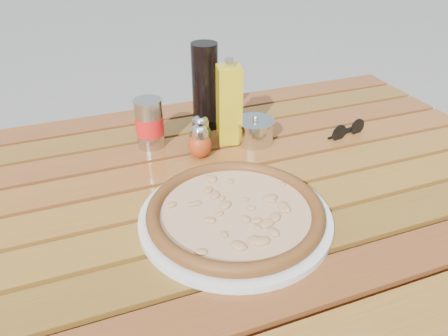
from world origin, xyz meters
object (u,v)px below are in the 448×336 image
object	(u,v)px
pepper_shaker	(200,142)
sunglasses	(347,130)
dark_bottle	(205,87)
parmesan_tin	(255,131)
soda_can	(149,124)
plate	(235,218)
oregano_shaker	(201,133)
table	(227,213)
pizza	(235,211)
olive_oil_cruet	(229,105)

from	to	relation	value
pepper_shaker	sunglasses	size ratio (longest dim) A/B	0.74
pepper_shaker	dark_bottle	world-z (taller)	dark_bottle
parmesan_tin	soda_can	bearing A→B (deg)	163.23
plate	soda_can	distance (m)	0.36
pepper_shaker	soda_can	world-z (taller)	soda_can
plate	oregano_shaker	xyz separation A→B (m)	(0.03, 0.29, 0.03)
table	parmesan_tin	bearing A→B (deg)	49.31
table	soda_can	distance (m)	0.29
parmesan_tin	sunglasses	size ratio (longest dim) A/B	1.02
pizza	sunglasses	xyz separation A→B (m)	(0.39, 0.22, -0.01)
soda_can	sunglasses	xyz separation A→B (m)	(0.47, -0.13, -0.04)
table	soda_can	xyz separation A→B (m)	(-0.11, 0.23, 0.13)
soda_can	sunglasses	world-z (taller)	soda_can
oregano_shaker	parmesan_tin	xyz separation A→B (m)	(0.13, -0.02, -0.01)
oregano_shaker	soda_can	xyz separation A→B (m)	(-0.11, 0.05, 0.02)
plate	dark_bottle	world-z (taller)	dark_bottle
dark_bottle	sunglasses	bearing A→B (deg)	-29.71
table	oregano_shaker	bearing A→B (deg)	90.04
pizza	oregano_shaker	distance (m)	0.30
table	olive_oil_cruet	distance (m)	0.26
olive_oil_cruet	sunglasses	bearing A→B (deg)	-15.94
table	plate	size ratio (longest dim) A/B	3.89
oregano_shaker	sunglasses	world-z (taller)	oregano_shaker
oregano_shaker	pizza	bearing A→B (deg)	-95.75
soda_can	plate	bearing A→B (deg)	-76.65
pizza	olive_oil_cruet	distance (m)	0.32
pizza	olive_oil_cruet	size ratio (longest dim) A/B	2.05
table	pepper_shaker	size ratio (longest dim) A/B	17.07
pizza	dark_bottle	distance (m)	0.41
parmesan_tin	sunglasses	world-z (taller)	parmesan_tin
pepper_shaker	dark_bottle	xyz separation A→B (m)	(0.06, 0.15, 0.07)
table	plate	xyz separation A→B (m)	(-0.03, -0.12, 0.08)
soda_can	pepper_shaker	bearing A→B (deg)	-44.45
pizza	sunglasses	world-z (taller)	sunglasses
plate	pepper_shaker	world-z (taller)	pepper_shaker
table	dark_bottle	distance (m)	0.34
olive_oil_cruet	parmesan_tin	distance (m)	0.09
plate	oregano_shaker	distance (m)	0.30
table	parmesan_tin	world-z (taller)	parmesan_tin
dark_bottle	sunglasses	distance (m)	0.38
dark_bottle	parmesan_tin	bearing A→B (deg)	-56.31
sunglasses	plate	bearing A→B (deg)	-162.34
pizza	olive_oil_cruet	world-z (taller)	olive_oil_cruet
soda_can	dark_bottle	bearing A→B (deg)	18.34
sunglasses	soda_can	bearing A→B (deg)	153.85
table	sunglasses	distance (m)	0.39
table	dark_bottle	world-z (taller)	dark_bottle
table	pizza	xyz separation A→B (m)	(-0.03, -0.12, 0.10)
pepper_shaker	parmesan_tin	size ratio (longest dim) A/B	0.73
plate	parmesan_tin	world-z (taller)	parmesan_tin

